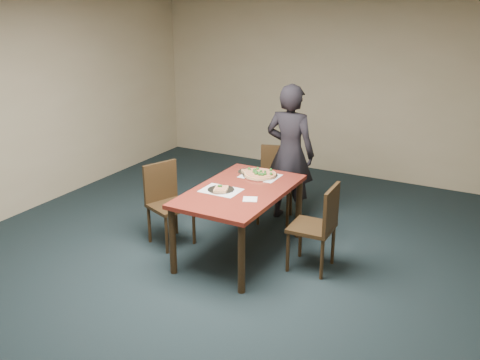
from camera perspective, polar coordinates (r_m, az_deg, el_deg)
The scene contains 13 objects.
ground at distance 5.27m, azimuth -4.64°, elevation -11.39°, with size 8.00×8.00×0.00m, color black.
room_shell at distance 4.63m, azimuth -5.23°, elevation 7.42°, with size 8.00×8.00×8.00m.
dining_table at distance 5.61m, azimuth 0.00°, elevation -1.85°, with size 0.90×1.50×0.75m.
chair_far at distance 6.60m, azimuth 3.87°, elevation 0.14°, with size 0.52×0.52×0.91m.
chair_left at distance 6.02m, azimuth -7.85°, elevation -1.98°, with size 0.55×0.55×0.91m.
chair_right at distance 5.41m, azimuth 8.47°, elevation -4.56°, with size 0.43×0.43×0.91m.
diner at distance 6.51m, azimuth 5.35°, elevation 2.86°, with size 0.62×0.40×1.69m, color black.
placemat_main at distance 5.97m, azimuth 2.16°, elevation 0.43°, with size 0.42×0.32×0.00m, color white.
placemat_near at distance 5.54m, azimuth -2.05°, elevation -1.11°, with size 0.40×0.30×0.00m, color white.
pizza_pan at distance 5.96m, azimuth 2.17°, elevation 0.63°, with size 0.39×0.39×0.07m.
slice_plate_near at distance 5.54m, azimuth -2.05°, elevation -0.99°, with size 0.28×0.28×0.06m.
slice_plate_far at distance 6.08m, azimuth 1.09°, elevation 0.92°, with size 0.28×0.28×0.06m.
napkin at distance 5.30m, azimuth 1.08°, elevation -2.07°, with size 0.14×0.14×0.01m, color white.
Camera 1 is at (2.51, -3.76, 2.71)m, focal length 40.00 mm.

